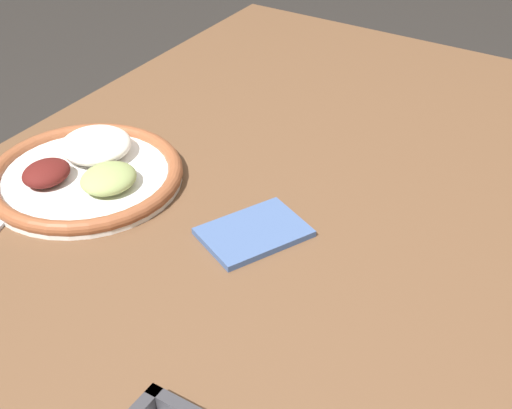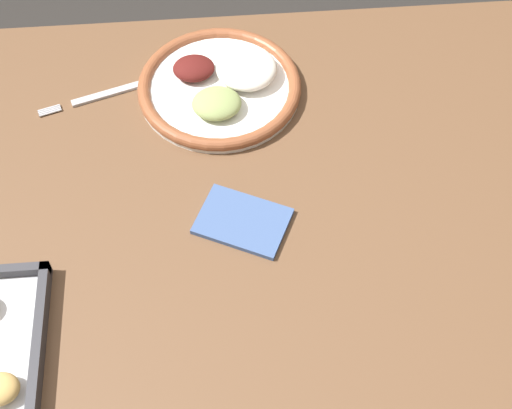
# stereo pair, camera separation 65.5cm
# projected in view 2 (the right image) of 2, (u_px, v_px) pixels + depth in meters

# --- Properties ---
(ground_plane) EXTENTS (8.00, 8.00, 0.00)m
(ground_plane) POSITION_uv_depth(u_px,v_px,m) (263.00, 397.00, 1.62)
(ground_plane) COLOR #282623
(dining_table) EXTENTS (1.29, 0.83, 0.75)m
(dining_table) POSITION_uv_depth(u_px,v_px,m) (267.00, 254.00, 1.09)
(dining_table) COLOR brown
(dining_table) RESTS_ON ground_plane
(dinner_plate) EXTENTS (0.26, 0.26, 0.05)m
(dinner_plate) POSITION_uv_depth(u_px,v_px,m) (222.00, 85.00, 1.12)
(dinner_plate) COLOR white
(dinner_plate) RESTS_ON dining_table
(fork) EXTENTS (0.19, 0.07, 0.00)m
(fork) POSITION_uv_depth(u_px,v_px,m) (106.00, 94.00, 1.12)
(fork) COLOR #B2B2B7
(fork) RESTS_ON dining_table
(napkin) EXTENTS (0.15, 0.13, 0.01)m
(napkin) POSITION_uv_depth(u_px,v_px,m) (243.00, 221.00, 0.99)
(napkin) COLOR #3F598C
(napkin) RESTS_ON dining_table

